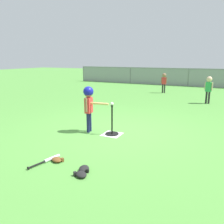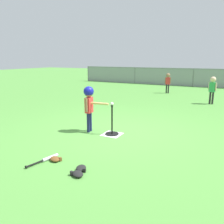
{
  "view_description": "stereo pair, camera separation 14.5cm",
  "coord_description": "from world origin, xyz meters",
  "px_view_note": "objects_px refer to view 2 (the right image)",
  "views": [
    {
      "loc": [
        2.25,
        -4.99,
        1.78
      ],
      "look_at": [
        -0.09,
        -0.27,
        0.55
      ],
      "focal_mm": 37.13,
      "sensor_mm": 36.0,
      "label": 1
    },
    {
      "loc": [
        2.38,
        -4.93,
        1.78
      ],
      "look_at": [
        -0.09,
        -0.27,
        0.55
      ],
      "focal_mm": 37.13,
      "sensor_mm": 36.0,
      "label": 2
    }
  ],
  "objects_px": {
    "glove_by_plate": "(55,159)",
    "glove_tossed_aside": "(77,174)",
    "baseball_on_tee": "(112,104)",
    "spare_bat_silver": "(47,159)",
    "batting_tee": "(112,130)",
    "fielder_deep_right": "(168,80)",
    "fielder_deep_center": "(212,87)",
    "batter_child": "(89,100)",
    "glove_near_bats": "(81,168)"
  },
  "relations": [
    {
      "from": "batting_tee",
      "to": "fielder_deep_right",
      "type": "xyz_separation_m",
      "value": [
        -0.59,
        7.24,
        0.55
      ]
    },
    {
      "from": "batter_child",
      "to": "glove_by_plate",
      "type": "bearing_deg",
      "value": -77.31
    },
    {
      "from": "batter_child",
      "to": "glove_near_bats",
      "type": "xyz_separation_m",
      "value": [
        1.0,
        -1.77,
        -0.77
      ]
    },
    {
      "from": "baseball_on_tee",
      "to": "fielder_deep_right",
      "type": "xyz_separation_m",
      "value": [
        -0.59,
        7.24,
        -0.09
      ]
    },
    {
      "from": "fielder_deep_center",
      "to": "glove_tossed_aside",
      "type": "distance_m",
      "value": 7.32
    },
    {
      "from": "batting_tee",
      "to": "spare_bat_silver",
      "type": "bearing_deg",
      "value": -100.72
    },
    {
      "from": "fielder_deep_right",
      "to": "spare_bat_silver",
      "type": "distance_m",
      "value": 9.09
    },
    {
      "from": "fielder_deep_right",
      "to": "batter_child",
      "type": "bearing_deg",
      "value": -89.99
    },
    {
      "from": "glove_by_plate",
      "to": "glove_tossed_aside",
      "type": "relative_size",
      "value": 0.98
    },
    {
      "from": "batting_tee",
      "to": "fielder_deep_center",
      "type": "relative_size",
      "value": 0.65
    },
    {
      "from": "fielder_deep_center",
      "to": "glove_near_bats",
      "type": "xyz_separation_m",
      "value": [
        -1.3,
        -7.0,
        -0.66
      ]
    },
    {
      "from": "batting_tee",
      "to": "fielder_deep_center",
      "type": "xyz_separation_m",
      "value": [
        1.71,
        5.15,
        0.58
      ]
    },
    {
      "from": "spare_bat_silver",
      "to": "glove_tossed_aside",
      "type": "xyz_separation_m",
      "value": [
        0.81,
        -0.2,
        0.01
      ]
    },
    {
      "from": "fielder_deep_center",
      "to": "glove_near_bats",
      "type": "bearing_deg",
      "value": -100.57
    },
    {
      "from": "baseball_on_tee",
      "to": "fielder_deep_center",
      "type": "height_order",
      "value": "fielder_deep_center"
    },
    {
      "from": "fielder_deep_center",
      "to": "glove_tossed_aside",
      "type": "xyz_separation_m",
      "value": [
        -1.25,
        -7.18,
        -0.66
      ]
    },
    {
      "from": "baseball_on_tee",
      "to": "batter_child",
      "type": "relative_size",
      "value": 0.07
    },
    {
      "from": "batting_tee",
      "to": "batter_child",
      "type": "distance_m",
      "value": 0.91
    },
    {
      "from": "baseball_on_tee",
      "to": "spare_bat_silver",
      "type": "relative_size",
      "value": 0.11
    },
    {
      "from": "spare_bat_silver",
      "to": "glove_by_plate",
      "type": "bearing_deg",
      "value": 21.29
    },
    {
      "from": "batter_child",
      "to": "fielder_deep_right",
      "type": "relative_size",
      "value": 1.1
    },
    {
      "from": "batting_tee",
      "to": "glove_tossed_aside",
      "type": "relative_size",
      "value": 2.61
    },
    {
      "from": "batting_tee",
      "to": "fielder_deep_right",
      "type": "distance_m",
      "value": 7.29
    },
    {
      "from": "baseball_on_tee",
      "to": "fielder_deep_right",
      "type": "distance_m",
      "value": 7.27
    },
    {
      "from": "spare_bat_silver",
      "to": "baseball_on_tee",
      "type": "bearing_deg",
      "value": 79.28
    },
    {
      "from": "baseball_on_tee",
      "to": "glove_by_plate",
      "type": "bearing_deg",
      "value": -96.59
    },
    {
      "from": "batter_child",
      "to": "glove_tossed_aside",
      "type": "height_order",
      "value": "batter_child"
    },
    {
      "from": "batter_child",
      "to": "glove_near_bats",
      "type": "relative_size",
      "value": 4.27
    },
    {
      "from": "batting_tee",
      "to": "batter_child",
      "type": "relative_size",
      "value": 0.63
    },
    {
      "from": "baseball_on_tee",
      "to": "batter_child",
      "type": "bearing_deg",
      "value": -173.52
    },
    {
      "from": "baseball_on_tee",
      "to": "spare_bat_silver",
      "type": "xyz_separation_m",
      "value": [
        -0.35,
        -1.82,
        -0.72
      ]
    },
    {
      "from": "glove_by_plate",
      "to": "fielder_deep_right",
      "type": "bearing_deg",
      "value": 92.44
    },
    {
      "from": "glove_by_plate",
      "to": "glove_near_bats",
      "type": "bearing_deg",
      "value": -6.8
    },
    {
      "from": "fielder_deep_center",
      "to": "glove_by_plate",
      "type": "bearing_deg",
      "value": -105.48
    },
    {
      "from": "fielder_deep_center",
      "to": "spare_bat_silver",
      "type": "bearing_deg",
      "value": -106.44
    },
    {
      "from": "fielder_deep_center",
      "to": "spare_bat_silver",
      "type": "xyz_separation_m",
      "value": [
        -2.06,
        -6.98,
        -0.67
      ]
    },
    {
      "from": "baseball_on_tee",
      "to": "fielder_deep_center",
      "type": "distance_m",
      "value": 5.43
    },
    {
      "from": "baseball_on_tee",
      "to": "fielder_deep_center",
      "type": "xyz_separation_m",
      "value": [
        1.71,
        5.15,
        -0.05
      ]
    },
    {
      "from": "spare_bat_silver",
      "to": "glove_by_plate",
      "type": "relative_size",
      "value": 2.44
    },
    {
      "from": "spare_bat_silver",
      "to": "glove_near_bats",
      "type": "xyz_separation_m",
      "value": [
        0.75,
        -0.02,
        0.01
      ]
    },
    {
      "from": "fielder_deep_right",
      "to": "spare_bat_silver",
      "type": "relative_size",
      "value": 1.59
    },
    {
      "from": "batter_child",
      "to": "spare_bat_silver",
      "type": "bearing_deg",
      "value": -82.15
    },
    {
      "from": "fielder_deep_center",
      "to": "batting_tee",
      "type": "bearing_deg",
      "value": -108.39
    },
    {
      "from": "baseball_on_tee",
      "to": "batter_child",
      "type": "height_order",
      "value": "batter_child"
    },
    {
      "from": "batting_tee",
      "to": "baseball_on_tee",
      "type": "xyz_separation_m",
      "value": [
        0.0,
        0.0,
        0.63
      ]
    },
    {
      "from": "fielder_deep_center",
      "to": "glove_tossed_aside",
      "type": "relative_size",
      "value": 3.99
    },
    {
      "from": "batting_tee",
      "to": "baseball_on_tee",
      "type": "bearing_deg",
      "value": 0.0
    },
    {
      "from": "spare_bat_silver",
      "to": "glove_near_bats",
      "type": "bearing_deg",
      "value": -1.38
    },
    {
      "from": "baseball_on_tee",
      "to": "glove_tossed_aside",
      "type": "bearing_deg",
      "value": -77.02
    },
    {
      "from": "spare_bat_silver",
      "to": "glove_tossed_aside",
      "type": "relative_size",
      "value": 2.38
    }
  ]
}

